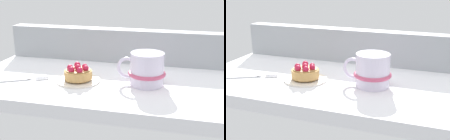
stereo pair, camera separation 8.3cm
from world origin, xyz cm
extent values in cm
cube|color=white|center=(0.00, 0.00, -1.75)|extent=(79.23, 41.77, 3.50)
cube|color=#9EA3A8|center=(0.00, 18.28, 5.52)|extent=(77.64, 5.22, 11.05)
cylinder|color=silver|center=(-7.35, -4.34, 0.44)|extent=(12.04, 12.04, 0.89)
cylinder|color=silver|center=(-7.35, -4.34, 0.22)|extent=(6.62, 6.62, 0.44)
cylinder|color=tan|center=(-7.35, -4.34, 2.04)|extent=(7.71, 7.71, 2.31)
cylinder|color=#A37942|center=(-7.35, -4.34, 3.35)|extent=(6.78, 6.78, 0.30)
sphere|color=#B71938|center=(-7.35, -4.34, 4.05)|extent=(1.74, 1.74, 1.74)
sphere|color=#B71938|center=(-5.08, -4.40, 4.01)|extent=(1.63, 1.63, 1.63)
sphere|color=#B71938|center=(-6.03, -2.51, 3.90)|extent=(1.57, 1.57, 1.57)
sphere|color=#B71938|center=(-8.44, -1.98, 4.02)|extent=(1.80, 1.80, 1.80)
sphere|color=#B71938|center=(-9.65, -4.49, 3.92)|extent=(1.70, 1.70, 1.70)
sphere|color=#B71938|center=(-8.50, -6.41, 3.98)|extent=(1.76, 1.76, 1.76)
sphere|color=#B71938|center=(-6.13, -6.41, 3.98)|extent=(1.69, 1.69, 1.69)
cylinder|color=silver|center=(11.41, -2.33, 4.45)|extent=(9.00, 9.00, 8.90)
torus|color=#C64C70|center=(11.41, -2.33, 3.20)|extent=(10.12, 10.12, 1.07)
torus|color=silver|center=(6.04, -2.33, 4.45)|extent=(5.85, 0.87, 5.85)
cube|color=#B7B7BC|center=(-26.44, -9.37, 0.30)|extent=(10.86, 6.28, 0.60)
cube|color=#B7B7BC|center=(-21.18, -6.54, 0.30)|extent=(1.32, 1.06, 0.60)
cube|color=#B7B7BC|center=(-17.57, -5.85, 0.30)|extent=(3.20, 1.87, 0.60)
cube|color=#B7B7BC|center=(-17.92, -5.20, 0.30)|extent=(3.20, 1.87, 0.60)
cube|color=#B7B7BC|center=(-18.27, -4.56, 0.30)|extent=(3.20, 1.87, 0.60)
cube|color=#B7B7BC|center=(-18.61, -3.91, 0.30)|extent=(3.20, 1.87, 0.60)
camera|label=1|loc=(21.17, -80.42, 29.23)|focal=49.32mm
camera|label=2|loc=(29.14, -78.00, 29.23)|focal=49.32mm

